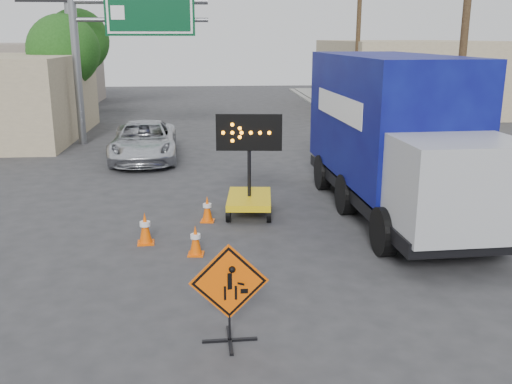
{
  "coord_description": "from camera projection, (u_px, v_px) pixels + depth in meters",
  "views": [
    {
      "loc": [
        -0.51,
        -9.05,
        4.88
      ],
      "look_at": [
        0.54,
        3.88,
        1.33
      ],
      "focal_mm": 40.0,
      "sensor_mm": 36.0,
      "label": 1
    }
  ],
  "objects": [
    {
      "name": "highway_gantry",
      "position": [
        121.0,
        32.0,
        25.61
      ],
      "size": [
        6.18,
        0.38,
        6.9
      ],
      "color": "slate",
      "rests_on": "ground"
    },
    {
      "name": "cone_b",
      "position": [
        145.0,
        228.0,
        13.81
      ],
      "size": [
        0.43,
        0.43,
        0.79
      ],
      "rotation": [
        0.0,
        0.0,
        0.08
      ],
      "color": "#ED5505",
      "rests_on": "ground"
    },
    {
      "name": "storefront_left_far",
      "position": [
        7.0,
        75.0,
        40.98
      ],
      "size": [
        12.0,
        10.0,
        4.4
      ],
      "primitive_type": "cube",
      "color": "gray",
      "rests_on": "ground"
    },
    {
      "name": "box_truck",
      "position": [
        394.0,
        144.0,
        15.84
      ],
      "size": [
        3.28,
        9.35,
        4.39
      ],
      "rotation": [
        0.0,
        0.0,
        0.04
      ],
      "color": "black",
      "rests_on": "ground"
    },
    {
      "name": "cone_a",
      "position": [
        196.0,
        240.0,
        13.1
      ],
      "size": [
        0.39,
        0.39,
        0.71
      ],
      "rotation": [
        0.0,
        0.0,
        -0.08
      ],
      "color": "#ED5505",
      "rests_on": "ground"
    },
    {
      "name": "sidewalk_right",
      "position": [
        438.0,
        149.0,
        25.17
      ],
      "size": [
        4.0,
        60.0,
        0.15
      ],
      "primitive_type": "cube",
      "color": "gray",
      "rests_on": "ground"
    },
    {
      "name": "arrow_board",
      "position": [
        249.0,
        192.0,
        16.02
      ],
      "size": [
        1.81,
        2.11,
        2.86
      ],
      "rotation": [
        0.0,
        0.0,
        -0.1
      ],
      "color": "yellow",
      "rests_on": "ground"
    },
    {
      "name": "ground",
      "position": [
        243.0,
        323.0,
        10.03
      ],
      "size": [
        100.0,
        100.0,
        0.0
      ],
      "primitive_type": "plane",
      "color": "#2D2D30",
      "rests_on": "ground"
    },
    {
      "name": "cone_c",
      "position": [
        207.0,
        209.0,
        15.47
      ],
      "size": [
        0.4,
        0.4,
        0.71
      ],
      "rotation": [
        0.0,
        0.0,
        -0.12
      ],
      "color": "#ED5505",
      "rests_on": "ground"
    },
    {
      "name": "construction_sign",
      "position": [
        229.0,
        291.0,
        9.2
      ],
      "size": [
        1.3,
        0.92,
        1.72
      ],
      "rotation": [
        0.0,
        0.0,
        0.03
      ],
      "color": "black",
      "rests_on": "ground"
    },
    {
      "name": "pickup_truck",
      "position": [
        144.0,
        141.0,
        23.14
      ],
      "size": [
        2.84,
        5.68,
        1.54
      ],
      "primitive_type": "imported",
      "rotation": [
        0.0,
        0.0,
        0.05
      ],
      "color": "silver",
      "rests_on": "ground"
    },
    {
      "name": "utility_pole_near",
      "position": [
        464.0,
        42.0,
        19.03
      ],
      "size": [
        1.8,
        0.26,
        9.0
      ],
      "color": "#4B3920",
      "rests_on": "ground"
    },
    {
      "name": "tree_left_far",
      "position": [
        77.0,
        41.0,
        36.96
      ],
      "size": [
        4.1,
        4.1,
        6.66
      ],
      "color": "#4B3920",
      "rests_on": "ground"
    },
    {
      "name": "curb_right",
      "position": [
        387.0,
        150.0,
        25.0
      ],
      "size": [
        0.4,
        60.0,
        0.12
      ],
      "primitive_type": "cube",
      "color": "gray",
      "rests_on": "ground"
    },
    {
      "name": "tree_left_near",
      "position": [
        64.0,
        51.0,
        29.46
      ],
      "size": [
        3.71,
        3.71,
        6.03
      ],
      "color": "#4B3920",
      "rests_on": "ground"
    },
    {
      "name": "utility_pole_far",
      "position": [
        358.0,
        40.0,
        32.49
      ],
      "size": [
        1.8,
        0.26,
        9.0
      ],
      "color": "#4B3920",
      "rests_on": "ground"
    },
    {
      "name": "building_right_far",
      "position": [
        406.0,
        75.0,
        39.28
      ],
      "size": [
        10.0,
        14.0,
        4.6
      ],
      "primitive_type": "cube",
      "color": "tan",
      "rests_on": "ground"
    }
  ]
}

